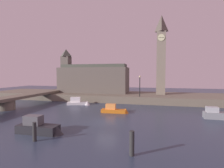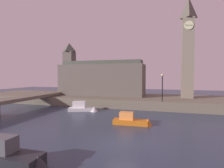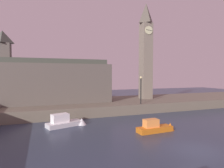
# 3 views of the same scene
# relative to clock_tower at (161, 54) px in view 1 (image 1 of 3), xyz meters

# --- Properties ---
(ground_plane) EXTENTS (120.00, 120.00, 0.00)m
(ground_plane) POSITION_rel_clock_tower_xyz_m (-6.96, -20.46, -10.64)
(ground_plane) COLOR #2D384C
(far_embankment) EXTENTS (70.00, 12.00, 1.50)m
(far_embankment) POSITION_rel_clock_tower_xyz_m (-6.96, -0.46, -9.89)
(far_embankment) COLOR #6B6051
(far_embankment) RESTS_ON ground
(clock_tower) EXTENTS (2.13, 2.19, 17.66)m
(clock_tower) POSITION_rel_clock_tower_xyz_m (0.00, 0.00, 0.00)
(clock_tower) COLOR slate
(clock_tower) RESTS_ON far_embankment
(parliament_hall) EXTENTS (17.23, 5.86, 10.97)m
(parliament_hall) POSITION_rel_clock_tower_xyz_m (-16.74, 0.41, -5.65)
(parliament_hall) COLOR #5B544C
(parliament_hall) RESTS_ON far_embankment
(bridge_span) EXTENTS (2.97, 33.16, 2.10)m
(bridge_span) POSITION_rel_clock_tower_xyz_m (-25.52, -17.36, -9.11)
(bridge_span) COLOR #6B6051
(bridge_span) RESTS_ON ground
(streetlamp) EXTENTS (0.36, 0.36, 4.24)m
(streetlamp) POSITION_rel_clock_tower_xyz_m (-4.15, -5.85, -6.52)
(streetlamp) COLOR black
(streetlamp) RESTS_ON far_embankment
(mooring_post_left) EXTENTS (0.34, 0.34, 1.72)m
(mooring_post_left) POSITION_rel_clock_tower_xyz_m (-11.45, -28.21, -9.77)
(mooring_post_left) COLOR #2D2D2D
(mooring_post_left) RESTS_ON ground
(mooring_post_right) EXTENTS (0.37, 0.37, 1.86)m
(mooring_post_right) POSITION_rel_clock_tower_xyz_m (-2.57, -28.93, -9.70)
(mooring_post_right) COLOR #2D2D2D
(mooring_post_right) RESTS_ON ground
(boat_patrol_orange) EXTENTS (4.47, 1.46, 1.56)m
(boat_patrol_orange) POSITION_rel_clock_tower_xyz_m (-6.98, -14.87, -10.20)
(boat_patrol_orange) COLOR orange
(boat_patrol_orange) RESTS_ON ground
(boat_cruiser_grey) EXTENTS (3.41, 1.48, 1.60)m
(boat_cruiser_grey) POSITION_rel_clock_tower_xyz_m (7.03, -15.21, -10.03)
(boat_cruiser_grey) COLOR gray
(boat_cruiser_grey) RESTS_ON ground
(boat_barge_dark) EXTENTS (5.00, 1.60, 1.87)m
(boat_barge_dark) POSITION_rel_clock_tower_xyz_m (-12.20, -26.25, -10.02)
(boat_barge_dark) COLOR #232328
(boat_barge_dark) RESTS_ON ground
(boat_ferry_white) EXTENTS (5.08, 2.72, 1.70)m
(boat_ferry_white) POSITION_rel_clock_tower_xyz_m (-15.58, -9.36, -10.17)
(boat_ferry_white) COLOR silver
(boat_ferry_white) RESTS_ON ground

